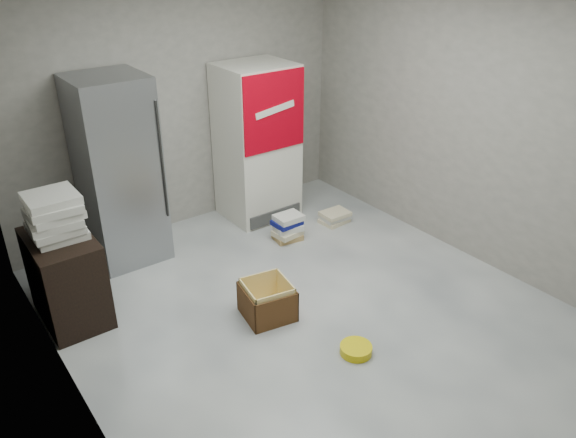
% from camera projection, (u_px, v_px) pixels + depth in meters
% --- Properties ---
extents(ground, '(5.00, 5.00, 0.00)m').
position_uv_depth(ground, '(322.00, 322.00, 4.95)').
color(ground, silver).
rests_on(ground, ground).
extents(room_shell, '(4.04, 5.04, 2.82)m').
position_uv_depth(room_shell, '(329.00, 126.00, 4.13)').
color(room_shell, '#9C958C').
rests_on(room_shell, ground).
extents(steel_fridge, '(0.70, 0.72, 1.90)m').
position_uv_depth(steel_fridge, '(118.00, 171.00, 5.56)').
color(steel_fridge, '#94979B').
rests_on(steel_fridge, ground).
extents(coke_cooler, '(0.80, 0.73, 1.80)m').
position_uv_depth(coke_cooler, '(257.00, 143.00, 6.45)').
color(coke_cooler, silver).
rests_on(coke_cooler, ground).
extents(wood_shelf, '(0.50, 0.80, 0.80)m').
position_uv_depth(wood_shelf, '(67.00, 278.00, 4.85)').
color(wood_shelf, black).
rests_on(wood_shelf, ground).
extents(supply_box_stack, '(0.45, 0.44, 0.39)m').
position_uv_depth(supply_box_stack, '(55.00, 216.00, 4.59)').
color(supply_box_stack, beige).
rests_on(supply_box_stack, wood_shelf).
extents(phonebook_stack_main, '(0.34, 0.29, 0.30)m').
position_uv_depth(phonebook_stack_main, '(288.00, 227.00, 6.21)').
color(phonebook_stack_main, '#A98750').
rests_on(phonebook_stack_main, ground).
extents(phonebook_stack_side, '(0.34, 0.29, 0.14)m').
position_uv_depth(phonebook_stack_side, '(335.00, 217.00, 6.61)').
color(phonebook_stack_side, beige).
rests_on(phonebook_stack_side, ground).
extents(cardboard_box, '(0.48, 0.48, 0.34)m').
position_uv_depth(cardboard_box, '(267.00, 302.00, 4.98)').
color(cardboard_box, yellow).
rests_on(cardboard_box, ground).
extents(bucket_lid, '(0.35, 0.35, 0.07)m').
position_uv_depth(bucket_lid, '(356.00, 349.00, 4.58)').
color(bucket_lid, yellow).
rests_on(bucket_lid, ground).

